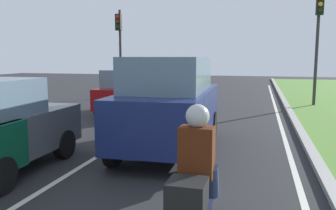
% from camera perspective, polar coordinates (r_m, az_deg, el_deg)
% --- Properties ---
extents(ground_plane, '(60.00, 60.00, 0.00)m').
position_cam_1_polar(ground_plane, '(13.56, 2.34, -1.82)').
color(ground_plane, '#262628').
extents(lane_line_center, '(0.12, 32.00, 0.01)m').
position_cam_1_polar(lane_line_center, '(13.73, -0.51, -1.68)').
color(lane_line_center, silver).
rests_on(lane_line_center, ground).
extents(lane_line_right_edge, '(0.12, 32.00, 0.01)m').
position_cam_1_polar(lane_line_right_edge, '(13.28, 17.71, -2.39)').
color(lane_line_right_edge, silver).
rests_on(lane_line_right_edge, ground).
extents(curb_right, '(0.24, 48.00, 0.12)m').
position_cam_1_polar(curb_right, '(13.31, 19.87, -2.21)').
color(curb_right, '#9E9B93').
rests_on(curb_right, ground).
extents(car_suv_ahead, '(2.08, 4.55, 2.28)m').
position_cam_1_polar(car_suv_ahead, '(8.43, 0.28, 0.27)').
color(car_suv_ahead, navy).
rests_on(car_suv_ahead, ground).
extents(car_hatchback_far, '(1.79, 3.73, 1.78)m').
position_cam_1_polar(car_hatchback_far, '(14.28, -6.53, 2.20)').
color(car_hatchback_far, maroon).
rests_on(car_hatchback_far, ground).
extents(motorcycle, '(0.41, 1.90, 1.01)m').
position_cam_1_polar(motorcycle, '(4.30, 4.54, -15.57)').
color(motorcycle, '#0C143F').
rests_on(motorcycle, ground).
extents(rider_person, '(0.50, 0.40, 1.16)m').
position_cam_1_polar(rider_person, '(4.14, 4.78, -7.42)').
color(rider_person, '#4C1E0C').
rests_on(rider_person, ground).
extents(traffic_light_near_right, '(0.32, 0.50, 5.19)m').
position_cam_1_polar(traffic_light_near_right, '(17.45, 23.35, 11.39)').
color(traffic_light_near_right, '#2D2D2D').
rests_on(traffic_light_near_right, ground).
extents(traffic_light_overhead_left, '(0.32, 0.50, 4.88)m').
position_cam_1_polar(traffic_light_overhead_left, '(20.07, -7.95, 10.71)').
color(traffic_light_overhead_left, '#2D2D2D').
rests_on(traffic_light_overhead_left, ground).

